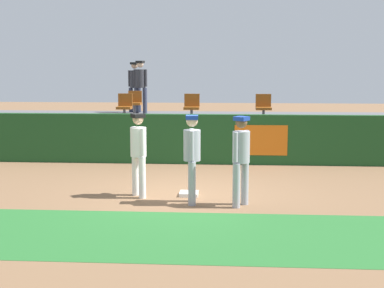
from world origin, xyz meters
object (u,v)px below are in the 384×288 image
object	(u,v)px
player_fielder_home	(138,149)
player_runner_visitor	(192,153)
seat_front_center	(192,106)
seat_front_right	(263,106)
first_base	(189,194)
spectator_capped	(140,83)
player_coach_visitor	(241,155)
seat_back_left	(135,102)
spectator_hooded	(135,83)
seat_front_left	(125,105)

from	to	relation	value
player_fielder_home	player_runner_visitor	bearing A→B (deg)	30.52
seat_front_center	player_runner_visitor	bearing A→B (deg)	-85.97
player_fielder_home	seat_front_right	bearing A→B (deg)	115.50
player_fielder_home	seat_front_center	world-z (taller)	seat_front_center
first_base	spectator_capped	size ratio (longest dim) A/B	0.21
seat_front_right	player_runner_visitor	bearing A→B (deg)	-106.58
player_runner_visitor	player_coach_visitor	size ratio (longest dim) A/B	1.00
player_coach_visitor	seat_back_left	world-z (taller)	seat_back_left
seat_back_left	spectator_hooded	xyz separation A→B (m)	(-0.19, 1.17, 0.59)
seat_back_left	seat_front_center	bearing A→B (deg)	-40.30
player_fielder_home	seat_front_right	size ratio (longest dim) A/B	2.15
spectator_hooded	spectator_capped	distance (m)	0.55
seat_front_right	seat_front_center	bearing A→B (deg)	-180.00
spectator_hooded	seat_front_right	bearing A→B (deg)	161.97
first_base	seat_front_left	world-z (taller)	seat_front_left
player_fielder_home	seat_front_center	bearing A→B (deg)	136.03
player_coach_visitor	spectator_hooded	size ratio (longest dim) A/B	0.99
player_coach_visitor	first_base	bearing A→B (deg)	-94.10
seat_front_left	spectator_capped	size ratio (longest dim) A/B	0.45
player_fielder_home	player_coach_visitor	distance (m)	2.29
player_coach_visitor	seat_front_right	world-z (taller)	seat_front_right
player_runner_visitor	first_base	bearing A→B (deg)	-173.36
player_coach_visitor	player_runner_visitor	bearing A→B (deg)	-66.29
seat_back_left	spectator_capped	size ratio (longest dim) A/B	0.45
spectator_capped	seat_front_left	bearing A→B (deg)	103.26
first_base	player_fielder_home	bearing A→B (deg)	-171.74
seat_back_left	seat_front_right	xyz separation A→B (m)	(4.36, -1.80, 0.00)
player_fielder_home	spectator_capped	distance (m)	8.24
seat_front_right	seat_front_left	bearing A→B (deg)	-180.00
seat_back_left	seat_front_right	bearing A→B (deg)	-22.45
player_coach_visitor	player_fielder_home	bearing A→B (deg)	-74.53
seat_front_center	spectator_capped	distance (m)	3.28
seat_back_left	seat_front_right	size ratio (longest dim) A/B	1.00
seat_back_left	seat_front_center	world-z (taller)	same
seat_front_right	seat_front_center	distance (m)	2.23
seat_back_left	seat_front_left	world-z (taller)	same
first_base	player_coach_visitor	bearing A→B (deg)	-36.53
seat_front_right	seat_back_left	bearing A→B (deg)	157.55
player_fielder_home	seat_back_left	distance (m)	7.50
player_coach_visitor	seat_front_center	xyz separation A→B (m)	(-1.42, 6.22, 0.52)
first_base	player_runner_visitor	world-z (taller)	player_runner_visitor
seat_back_left	spectator_capped	xyz separation A→B (m)	(0.10, 0.71, 0.62)
seat_back_left	spectator_capped	world-z (taller)	spectator_capped
spectator_hooded	seat_front_left	bearing A→B (deg)	108.80
seat_back_left	spectator_hooded	world-z (taller)	spectator_hooded
player_runner_visitor	seat_front_left	bearing A→B (deg)	-160.29
first_base	seat_front_right	distance (m)	5.93
first_base	player_fielder_home	xyz separation A→B (m)	(-1.08, -0.16, 1.00)
seat_front_left	player_coach_visitor	bearing A→B (deg)	-60.30
seat_front_center	spectator_capped	xyz separation A→B (m)	(-2.02, 2.51, 0.62)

